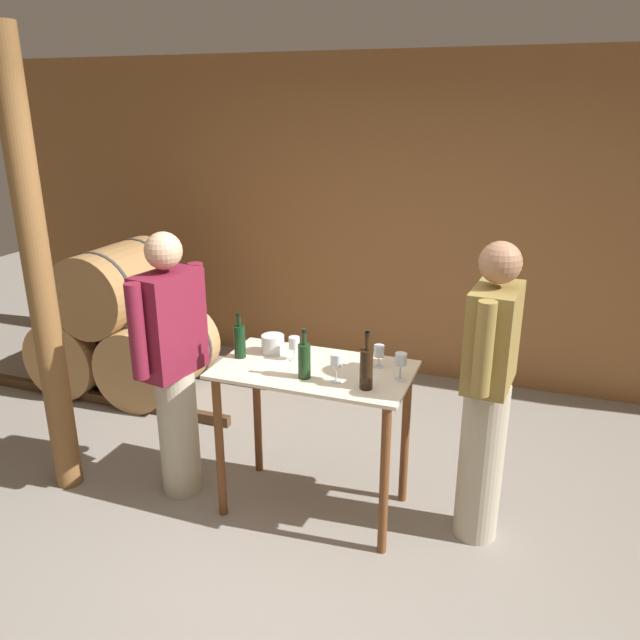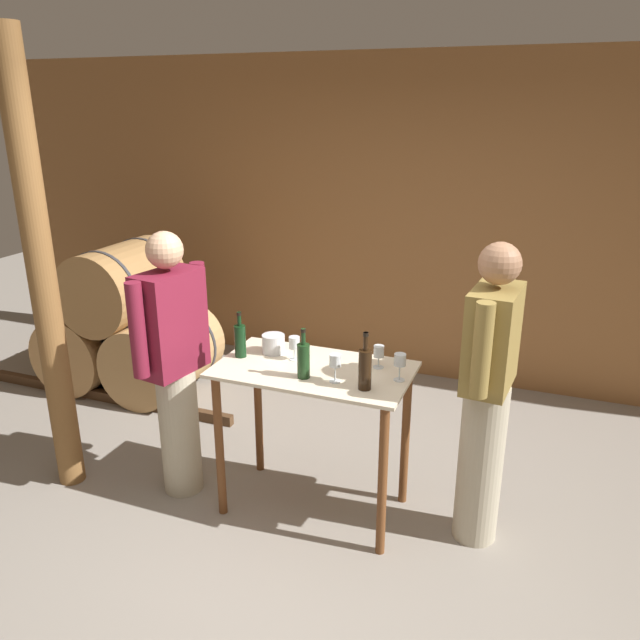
{
  "view_description": "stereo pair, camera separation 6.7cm",
  "coord_description": "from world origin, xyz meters",
  "px_view_note": "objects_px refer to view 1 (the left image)",
  "views": [
    {
      "loc": [
        1.01,
        -2.56,
        2.31
      ],
      "look_at": [
        -0.11,
        0.52,
        1.16
      ],
      "focal_mm": 35.0,
      "sensor_mm": 36.0,
      "label": 1
    },
    {
      "loc": [
        1.08,
        -2.54,
        2.31
      ],
      "look_at": [
        -0.11,
        0.52,
        1.16
      ],
      "focal_mm": 35.0,
      "sensor_mm": 36.0,
      "label": 2
    }
  ],
  "objects_px": {
    "wine_glass_near_right": "(379,352)",
    "ice_bucket": "(273,344)",
    "wine_glass_near_left": "(294,344)",
    "person_visitor_with_scarf": "(488,391)",
    "wine_glass_near_center": "(336,361)",
    "wine_glass_far_side": "(401,360)",
    "wine_bottle_left": "(304,359)",
    "wine_bottle_center": "(366,367)",
    "wooden_post": "(39,280)",
    "person_host": "(173,363)",
    "wine_bottle_far_left": "(240,340)"
  },
  "relations": [
    {
      "from": "wine_bottle_center",
      "to": "person_visitor_with_scarf",
      "type": "bearing_deg",
      "value": 21.59
    },
    {
      "from": "wine_bottle_far_left",
      "to": "person_host",
      "type": "bearing_deg",
      "value": -163.14
    },
    {
      "from": "wine_bottle_left",
      "to": "wine_glass_near_center",
      "type": "bearing_deg",
      "value": 3.23
    },
    {
      "from": "ice_bucket",
      "to": "person_host",
      "type": "relative_size",
      "value": 0.08
    },
    {
      "from": "person_host",
      "to": "wine_glass_near_center",
      "type": "bearing_deg",
      "value": -0.59
    },
    {
      "from": "wine_bottle_left",
      "to": "person_host",
      "type": "xyz_separation_m",
      "value": [
        -0.84,
        0.02,
        -0.15
      ]
    },
    {
      "from": "person_host",
      "to": "person_visitor_with_scarf",
      "type": "distance_m",
      "value": 1.79
    },
    {
      "from": "wine_bottle_left",
      "to": "wine_glass_near_left",
      "type": "relative_size",
      "value": 1.99
    },
    {
      "from": "wine_bottle_center",
      "to": "wine_glass_near_right",
      "type": "relative_size",
      "value": 2.39
    },
    {
      "from": "wine_glass_near_center",
      "to": "person_visitor_with_scarf",
      "type": "relative_size",
      "value": 0.09
    },
    {
      "from": "wine_bottle_left",
      "to": "wine_glass_far_side",
      "type": "relative_size",
      "value": 1.85
    },
    {
      "from": "wine_glass_near_center",
      "to": "person_host",
      "type": "relative_size",
      "value": 0.1
    },
    {
      "from": "person_host",
      "to": "person_visitor_with_scarf",
      "type": "height_order",
      "value": "person_visitor_with_scarf"
    },
    {
      "from": "wine_glass_near_right",
      "to": "wine_glass_far_side",
      "type": "relative_size",
      "value": 0.86
    },
    {
      "from": "wine_bottle_left",
      "to": "person_visitor_with_scarf",
      "type": "relative_size",
      "value": 0.17
    },
    {
      "from": "wine_bottle_center",
      "to": "wine_glass_near_left",
      "type": "relative_size",
      "value": 2.22
    },
    {
      "from": "wine_bottle_center",
      "to": "wine_glass_near_left",
      "type": "xyz_separation_m",
      "value": [
        -0.49,
        0.22,
        -0.02
      ]
    },
    {
      "from": "wine_bottle_left",
      "to": "wine_glass_near_left",
      "type": "height_order",
      "value": "wine_bottle_left"
    },
    {
      "from": "wine_glass_near_right",
      "to": "ice_bucket",
      "type": "bearing_deg",
      "value": -179.05
    },
    {
      "from": "wine_bottle_left",
      "to": "wooden_post",
      "type": "bearing_deg",
      "value": -174.05
    },
    {
      "from": "wine_bottle_center",
      "to": "person_host",
      "type": "relative_size",
      "value": 0.19
    },
    {
      "from": "wine_glass_near_left",
      "to": "wine_bottle_center",
      "type": "bearing_deg",
      "value": -24.49
    },
    {
      "from": "wine_bottle_far_left",
      "to": "wine_glass_near_right",
      "type": "xyz_separation_m",
      "value": [
        0.79,
        0.13,
        -0.01
      ]
    },
    {
      "from": "wine_glass_near_left",
      "to": "person_visitor_with_scarf",
      "type": "height_order",
      "value": "person_visitor_with_scarf"
    },
    {
      "from": "wine_glass_near_center",
      "to": "wine_bottle_far_left",
      "type": "bearing_deg",
      "value": 168.59
    },
    {
      "from": "wooden_post",
      "to": "wine_glass_near_right",
      "type": "bearing_deg",
      "value": 12.87
    },
    {
      "from": "ice_bucket",
      "to": "person_host",
      "type": "xyz_separation_m",
      "value": [
        -0.54,
        -0.24,
        -0.1
      ]
    },
    {
      "from": "ice_bucket",
      "to": "person_visitor_with_scarf",
      "type": "distance_m",
      "value": 1.24
    },
    {
      "from": "wooden_post",
      "to": "wine_glass_near_center",
      "type": "height_order",
      "value": "wooden_post"
    },
    {
      "from": "wine_glass_near_center",
      "to": "wine_glass_far_side",
      "type": "height_order",
      "value": "wine_glass_near_center"
    },
    {
      "from": "wine_bottle_far_left",
      "to": "person_visitor_with_scarf",
      "type": "bearing_deg",
      "value": 3.33
    },
    {
      "from": "wine_glass_near_center",
      "to": "wine_glass_far_side",
      "type": "xyz_separation_m",
      "value": [
        0.31,
        0.14,
        -0.0
      ]
    },
    {
      "from": "wine_glass_near_left",
      "to": "wine_glass_near_center",
      "type": "distance_m",
      "value": 0.37
    },
    {
      "from": "ice_bucket",
      "to": "person_visitor_with_scarf",
      "type": "height_order",
      "value": "person_visitor_with_scarf"
    },
    {
      "from": "wooden_post",
      "to": "ice_bucket",
      "type": "relative_size",
      "value": 20.14
    },
    {
      "from": "wine_glass_far_side",
      "to": "wine_glass_near_right",
      "type": "bearing_deg",
      "value": 141.04
    },
    {
      "from": "wine_bottle_left",
      "to": "wine_glass_far_side",
      "type": "height_order",
      "value": "wine_bottle_left"
    },
    {
      "from": "wine_glass_near_center",
      "to": "wine_glass_far_side",
      "type": "bearing_deg",
      "value": 24.09
    },
    {
      "from": "wine_bottle_left",
      "to": "wine_glass_near_center",
      "type": "relative_size",
      "value": 1.79
    },
    {
      "from": "wine_glass_near_center",
      "to": "wine_glass_near_right",
      "type": "bearing_deg",
      "value": 58.19
    },
    {
      "from": "wine_bottle_far_left",
      "to": "ice_bucket",
      "type": "xyz_separation_m",
      "value": [
        0.15,
        0.12,
        -0.05
      ]
    },
    {
      "from": "wine_glass_far_side",
      "to": "person_visitor_with_scarf",
      "type": "bearing_deg",
      "value": 8.59
    },
    {
      "from": "person_visitor_with_scarf",
      "to": "wine_bottle_left",
      "type": "bearing_deg",
      "value": -166.95
    },
    {
      "from": "wine_glass_far_side",
      "to": "person_host",
      "type": "xyz_separation_m",
      "value": [
        -1.33,
        -0.13,
        -0.16
      ]
    },
    {
      "from": "wine_glass_near_right",
      "to": "person_visitor_with_scarf",
      "type": "bearing_deg",
      "value": -5.06
    },
    {
      "from": "wine_bottle_far_left",
      "to": "wine_glass_near_center",
      "type": "relative_size",
      "value": 1.74
    },
    {
      "from": "wine_bottle_center",
      "to": "ice_bucket",
      "type": "xyz_separation_m",
      "value": [
        -0.65,
        0.28,
        -0.06
      ]
    },
    {
      "from": "ice_bucket",
      "to": "person_visitor_with_scarf",
      "type": "xyz_separation_m",
      "value": [
        1.24,
        -0.04,
        -0.08
      ]
    },
    {
      "from": "wine_glass_near_left",
      "to": "wine_glass_near_center",
      "type": "height_order",
      "value": "wine_glass_near_center"
    },
    {
      "from": "wine_bottle_center",
      "to": "wine_glass_near_right",
      "type": "height_order",
      "value": "wine_bottle_center"
    }
  ]
}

